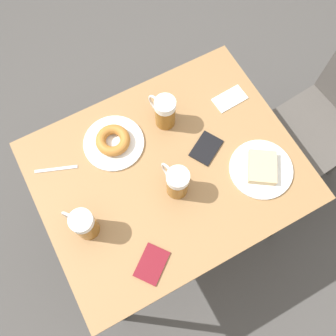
% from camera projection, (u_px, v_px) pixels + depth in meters
% --- Properties ---
extents(ground_plane, '(8.00, 8.00, 0.00)m').
position_uv_depth(ground_plane, '(168.00, 217.00, 2.15)').
color(ground_plane, '#474442').
extents(table, '(0.80, 1.00, 0.76)m').
position_uv_depth(table, '(168.00, 176.00, 1.50)').
color(table, '#997044').
rests_on(table, ground_plane).
extents(plate_with_cake, '(0.24, 0.24, 0.04)m').
position_uv_depth(plate_with_cake, '(261.00, 168.00, 1.43)').
color(plate_with_cake, white).
rests_on(plate_with_cake, table).
extents(plate_with_donut, '(0.24, 0.24, 0.05)m').
position_uv_depth(plate_with_donut, '(113.00, 141.00, 1.46)').
color(plate_with_donut, white).
rests_on(plate_with_donut, table).
extents(beer_mug_left, '(0.12, 0.10, 0.15)m').
position_uv_depth(beer_mug_left, '(84.00, 224.00, 1.29)').
color(beer_mug_left, '#8C5619').
rests_on(beer_mug_left, table).
extents(beer_mug_center, '(0.13, 0.08, 0.15)m').
position_uv_depth(beer_mug_center, '(177.00, 182.00, 1.34)').
color(beer_mug_center, '#8C5619').
rests_on(beer_mug_center, table).
extents(beer_mug_right, '(0.13, 0.08, 0.15)m').
position_uv_depth(beer_mug_right, '(165.00, 112.00, 1.44)').
color(beer_mug_right, '#8C5619').
rests_on(beer_mug_right, table).
extents(napkin_folded, '(0.08, 0.14, 0.00)m').
position_uv_depth(napkin_folded, '(230.00, 99.00, 1.55)').
color(napkin_folded, white).
rests_on(napkin_folded, table).
extents(fork, '(0.07, 0.16, 0.00)m').
position_uv_depth(fork, '(56.00, 169.00, 1.44)').
color(fork, silver).
rests_on(fork, table).
extents(passport_near_edge, '(0.14, 0.15, 0.01)m').
position_uv_depth(passport_near_edge, '(206.00, 148.00, 1.47)').
color(passport_near_edge, black).
rests_on(passport_near_edge, table).
extents(passport_far_edge, '(0.15, 0.15, 0.01)m').
position_uv_depth(passport_far_edge, '(152.00, 264.00, 1.31)').
color(passport_far_edge, maroon).
rests_on(passport_far_edge, table).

